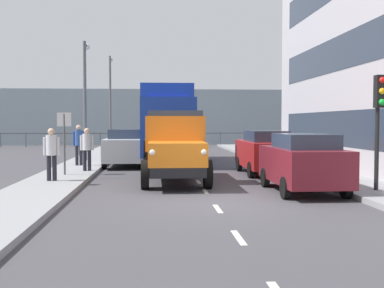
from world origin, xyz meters
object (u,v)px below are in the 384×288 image
Objects in this scene: car_red_kerbside_1 at (265,152)px; lamp_post_promenade at (85,89)px; lorry_cargo_blue at (166,122)px; pedestrian_couple_b at (51,150)px; car_maroon_kerbside_near at (303,162)px; lamp_post_far at (110,94)px; truck_vintage_orange at (175,148)px; pedestrian_in_dark_coat at (79,141)px; car_silver_oppositeside_0 at (126,147)px; street_sign at (64,132)px; traffic_light_near at (379,107)px; pedestrian_couple_a at (87,146)px.

lamp_post_promenade is at bearing -37.48° from car_red_kerbside_1.
lorry_cargo_blue reaches higher than pedestrian_couple_b.
car_maroon_kerbside_near is 0.57× the size of lamp_post_far.
truck_vintage_orange is 3.17× the size of pedestrian_in_dark_coat.
car_silver_oppositeside_0 is (5.65, -8.92, 0.00)m from car_maroon_kerbside_near.
car_red_kerbside_1 is 2.26× the size of pedestrian_in_dark_coat.
car_red_kerbside_1 is (-3.65, -2.58, -0.28)m from truck_vintage_orange.
car_red_kerbside_1 is at bearing 159.46° from pedestrian_in_dark_coat.
street_sign reaches higher than pedestrian_in_dark_coat.
traffic_light_near is 10.64m from street_sign.
street_sign reaches higher than car_red_kerbside_1.
truck_vintage_orange is 4.47m from pedestrian_couple_a.
pedestrian_couple_b is at bearing -17.26° from traffic_light_near.
car_red_kerbside_1 is 1.26× the size of traffic_light_near.
pedestrian_couple_b is 0.76× the size of street_sign.
lamp_post_promenade is (2.14, -1.95, 2.82)m from car_silver_oppositeside_0.
lamp_post_promenade is 11.47m from lamp_post_far.
lamp_post_far reaches higher than car_maroon_kerbside_near.
pedestrian_couple_b reaches higher than car_silver_oppositeside_0.
lorry_cargo_blue reaches higher than pedestrian_couple_a.
lamp_post_promenade is at bearing -42.30° from car_silver_oppositeside_0.
car_maroon_kerbside_near is at bearing -23.20° from traffic_light_near.
street_sign is at bearing 6.89° from car_red_kerbside_1.
lorry_cargo_blue is 12.63m from lamp_post_far.
street_sign is (9.47, -4.79, -0.79)m from traffic_light_near.
lamp_post_promenade is (4.06, -0.38, 1.65)m from lorry_cargo_blue.
car_red_kerbside_1 is 0.59× the size of lamp_post_far.
lorry_cargo_blue reaches higher than traffic_light_near.
lamp_post_far is (1.95, -13.41, 3.26)m from car_silver_oppositeside_0.
car_red_kerbside_1 is at bearing -144.75° from truck_vintage_orange.
pedestrian_couple_b is at bearing 90.00° from pedestrian_in_dark_coat.
pedestrian_in_dark_coat is (7.66, -2.87, 0.31)m from car_red_kerbside_1.
lorry_cargo_blue is 2.04× the size of car_red_kerbside_1.
street_sign is at bearing 90.05° from lamp_post_far.
car_maroon_kerbside_near is 13.67m from lamp_post_promenade.
lorry_cargo_blue reaches higher than car_red_kerbside_1.
traffic_light_near reaches higher than car_maroon_kerbside_near.
lamp_post_far is at bearing -71.95° from lorry_cargo_blue.
car_red_kerbside_1 is 19.30m from lamp_post_far.
street_sign is at bearing 65.15° from pedestrian_couple_a.
lorry_cargo_blue is 11.19m from car_maroon_kerbside_near.
pedestrian_couple_a is at bearing -37.32° from car_maroon_kerbside_near.
lamp_post_far is (-0.06, -20.17, 3.00)m from pedestrian_couple_b.
car_silver_oppositeside_0 is 2.74× the size of pedestrian_couple_b.
traffic_light_near is (-8.85, 6.12, 1.34)m from pedestrian_couple_a.
lamp_post_promenade is at bearing -89.12° from pedestrian_couple_b.
traffic_light_near reaches higher than pedestrian_in_dark_coat.
car_maroon_kerbside_near is 1.72× the size of street_sign.
truck_vintage_orange is 6.76m from pedestrian_in_dark_coat.
street_sign reaches higher than pedestrian_couple_a.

